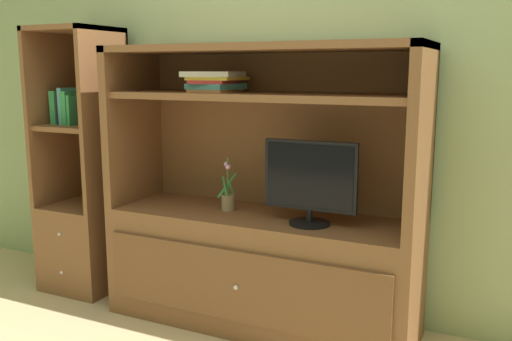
% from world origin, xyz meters
% --- Properties ---
extents(painted_rear_wall, '(6.00, 0.10, 2.80)m').
position_xyz_m(painted_rear_wall, '(0.00, 0.75, 1.40)').
color(painted_rear_wall, '#8C9E6B').
rests_on(painted_rear_wall, ground_plane).
extents(media_console, '(1.70, 0.56, 1.52)m').
position_xyz_m(media_console, '(0.00, 0.41, 0.49)').
color(media_console, brown).
rests_on(media_console, ground_plane).
extents(tv_monitor, '(0.48, 0.21, 0.43)m').
position_xyz_m(tv_monitor, '(0.31, 0.33, 0.85)').
color(tv_monitor, black).
rests_on(tv_monitor, media_console).
extents(potted_plant, '(0.09, 0.11, 0.29)m').
position_xyz_m(potted_plant, '(-0.20, 0.41, 0.69)').
color(potted_plant, '#8C7251').
rests_on(potted_plant, media_console).
extents(magazine_stack, '(0.30, 0.30, 0.11)m').
position_xyz_m(magazine_stack, '(-0.27, 0.40, 1.33)').
color(magazine_stack, '#A56638').
rests_on(magazine_stack, media_console).
extents(bookshelf_tall, '(0.46, 0.45, 1.65)m').
position_xyz_m(bookshelf_tall, '(-1.25, 0.41, 0.54)').
color(bookshelf_tall, brown).
rests_on(bookshelf_tall, ground_plane).
extents(upright_book_row, '(0.17, 0.17, 0.23)m').
position_xyz_m(upright_book_row, '(-1.33, 0.40, 1.16)').
color(upright_book_row, '#338C4C').
rests_on(upright_book_row, bookshelf_tall).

